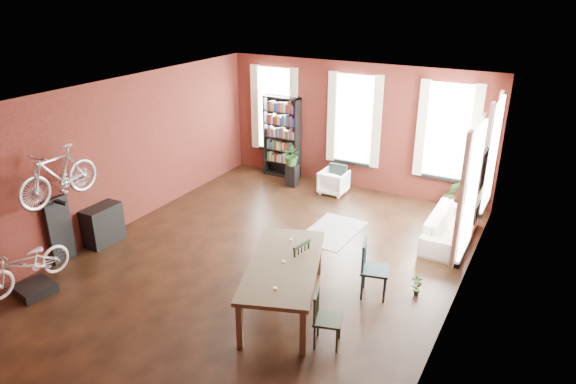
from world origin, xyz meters
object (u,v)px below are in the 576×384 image
Objects in this scene: bookshelf at (282,137)px; bike_trainer at (35,289)px; dining_table at (284,285)px; dining_chair_c at (328,319)px; dining_chair_b at (292,266)px; console_table at (103,225)px; bicycle_floor at (23,245)px; plant_stand at (292,175)px; cream_sofa at (451,223)px; dining_chair_d at (375,270)px; dining_chair_a at (264,281)px; white_armchair at (334,181)px.

bookshelf reaches higher than bike_trainer.
dining_table is 2.77× the size of dining_chair_c.
console_table is at bearing -75.45° from dining_chair_b.
bicycle_floor is (-0.93, -7.15, -0.16)m from bookshelf.
plant_stand is (0.61, -0.54, -0.82)m from bookshelf.
cream_sofa is 7.99m from bike_trainer.
dining_chair_d is 1.76× the size of plant_stand.
dining_chair_a is at bearing -15.35° from dining_chair_b.
cream_sofa is at bearing -27.87° from dining_chair_c.
bicycle_floor is at bearing 87.28° from dining_chair_c.
bicycle_floor is (-5.88, -5.45, 0.53)m from cream_sofa.
bookshelf is at bearing 82.81° from bike_trainer.
cream_sofa reaches higher than white_armchair.
plant_stand is (-3.49, 5.39, -0.15)m from dining_chair_c.
white_armchair is (-2.31, 5.43, -0.11)m from dining_chair_c.
plant_stand is at bearing 16.50° from dining_chair_c.
dining_chair_b is 1.76× the size of bike_trainer.
white_armchair is at bearing 179.84° from dining_chair_a.
dining_chair_b reaches higher than cream_sofa.
console_table is at bearing -104.45° from dining_chair_a.
bicycle_floor reaches higher than cream_sofa.
dining_chair_b is at bearing 29.60° from bike_trainer.
plant_stand is (-2.37, 4.39, -0.21)m from dining_chair_b.
dining_chair_d is at bearing 8.47° from console_table.
dining_chair_d is at bearing 165.42° from cream_sofa.
cream_sofa is at bearing 43.37° from dining_table.
dining_chair_b reaches higher than plant_stand.
dining_chair_b is 4.58m from white_armchair.
bike_trainer is (-0.90, -7.13, -1.02)m from bookshelf.
console_table is 1.41× the size of plant_stand.
dining_chair_a is 0.80× the size of dining_chair_b.
dining_chair_d is 1.77× the size of bike_trainer.
console_table is (-5.53, -0.82, -0.10)m from dining_chair_d.
white_armchair reaches higher than plant_stand.
bike_trainer is 6.76m from plant_stand.
dining_chair_a is 5.35m from plant_stand.
dining_chair_c is 0.87× the size of dining_chair_d.
white_armchair is at bearing 18.46° from dining_chair_d.
dining_chair_d is at bearing 124.33° from dining_chair_b.
console_table is (-3.99, 0.26, -0.00)m from dining_chair_a.
bicycle_floor reaches higher than white_armchair.
dining_table is at bearing 23.47° from bike_trainer.
bookshelf is 1.42× the size of bicycle_floor.
dining_table reaches higher than console_table.
white_armchair is at bearing -15.85° from bookshelf.
dining_table reaches higher than cream_sofa.
white_armchair is (1.78, -0.51, -0.77)m from bookshelf.
cream_sofa is (2.24, 3.76, 0.01)m from dining_chair_a.
dining_chair_a is at bearing -3.66° from console_table.
dining_chair_c is 5.90m from white_armchair.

